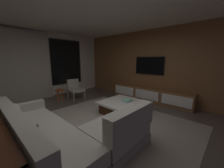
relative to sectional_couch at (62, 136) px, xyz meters
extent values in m
plane|color=#564C44|center=(0.86, 0.15, -0.29)|extent=(9.20, 9.20, 0.00)
cube|color=silver|center=(0.86, 3.81, 1.06)|extent=(6.60, 0.12, 2.70)
cube|color=black|center=(2.16, 3.74, 1.16)|extent=(1.52, 0.02, 2.02)
cube|color=black|center=(2.16, 3.73, 1.16)|extent=(1.40, 0.03, 1.90)
cube|color=#BCB5A3|center=(0.31, 3.63, 1.01)|extent=(2.10, 0.12, 2.60)
cube|color=brown|center=(3.92, 0.15, 1.06)|extent=(0.12, 7.80, 2.70)
plane|color=silver|center=(0.86, 0.15, 2.41)|extent=(8.20, 8.20, 0.00)
cube|color=gray|center=(1.21, 0.05, -0.28)|extent=(3.20, 3.80, 0.01)
cube|color=gray|center=(-0.24, 0.23, -0.20)|extent=(0.90, 2.50, 0.18)
cube|color=#B2ADA3|center=(-0.24, 0.23, 0.01)|extent=(0.86, 2.42, 0.24)
cube|color=#B2ADA3|center=(-0.59, 0.23, 0.33)|extent=(0.20, 2.50, 0.40)
cube|color=#B2ADA3|center=(-0.24, 1.38, 0.22)|extent=(0.90, 0.20, 0.18)
cube|color=gray|center=(0.74, -0.57, -0.20)|extent=(1.10, 0.90, 0.18)
cube|color=#B2ADA3|center=(0.74, -0.57, 0.01)|extent=(1.07, 0.86, 0.24)
cube|color=#B2ADA3|center=(0.74, -0.92, 0.33)|extent=(1.10, 0.20, 0.40)
cube|color=beige|center=(-0.47, 0.78, 0.29)|extent=(0.10, 0.36, 0.36)
cube|color=#B2A893|center=(-0.47, -0.07, 0.29)|extent=(0.10, 0.36, 0.36)
cube|color=#442211|center=(2.01, 0.26, -0.14)|extent=(1.00, 1.00, 0.30)
cube|color=white|center=(2.01, 0.26, 0.04)|extent=(1.16, 1.16, 0.06)
cube|color=#A1A7C7|center=(2.11, 0.17, 0.08)|extent=(0.30, 0.20, 0.03)
cube|color=#77D7A6|center=(2.12, 0.18, 0.11)|extent=(0.24, 0.21, 0.03)
cylinder|color=#B2ADA0|center=(2.10, 2.29, -0.11)|extent=(0.04, 0.04, 0.36)
cylinder|color=#B2ADA0|center=(1.62, 2.32, -0.11)|extent=(0.04, 0.04, 0.36)
cylinder|color=#B2ADA0|center=(2.13, 2.79, -0.11)|extent=(0.04, 0.04, 0.36)
cylinder|color=#B2ADA0|center=(1.65, 2.82, -0.11)|extent=(0.04, 0.04, 0.36)
cube|color=#B2ADA3|center=(1.88, 2.56, 0.07)|extent=(0.57, 0.59, 0.08)
cube|color=#B2ADA3|center=(1.89, 2.80, 0.30)|extent=(0.49, 0.11, 0.38)
cylinder|color=#BF4C1E|center=(1.16, 2.70, -0.06)|extent=(0.03, 0.03, 0.46)
cylinder|color=#BF4C1E|center=(1.36, 2.70, -0.06)|extent=(0.03, 0.03, 0.46)
cylinder|color=#BF4C1E|center=(1.26, 2.80, -0.06)|extent=(0.03, 0.03, 0.46)
cylinder|color=#BF4C1E|center=(1.26, 2.70, 0.16)|extent=(0.32, 0.32, 0.02)
cube|color=brown|center=(3.64, 0.25, -0.03)|extent=(0.44, 3.10, 0.52)
cube|color=white|center=(3.41, -0.80, 0.00)|extent=(0.02, 0.93, 0.33)
cube|color=white|center=(3.41, 0.25, 0.00)|extent=(0.02, 0.93, 0.33)
cube|color=white|center=(3.41, 1.29, 0.00)|extent=(0.02, 0.93, 0.33)
cube|color=#352214|center=(3.60, -0.61, -0.17)|extent=(0.33, 0.68, 0.19)
cube|color=#95C0AD|center=(3.60, -0.87, -0.19)|extent=(0.03, 0.04, 0.15)
cube|color=#4B4DB8|center=(3.60, -0.79, -0.18)|extent=(0.03, 0.04, 0.16)
cube|color=#C78799|center=(3.60, -0.72, -0.19)|extent=(0.03, 0.04, 0.15)
cube|color=tan|center=(3.60, -0.64, -0.17)|extent=(0.03, 0.04, 0.18)
cube|color=#98BD82|center=(3.60, -0.57, -0.17)|extent=(0.03, 0.04, 0.18)
cube|color=#6F68AC|center=(3.60, -0.50, -0.18)|extent=(0.03, 0.04, 0.18)
cube|color=#50CED2|center=(3.60, -0.42, -0.18)|extent=(0.03, 0.04, 0.18)
cube|color=#AC97B7|center=(3.60, -0.35, -0.19)|extent=(0.03, 0.04, 0.15)
cube|color=black|center=(3.81, 0.40, 1.06)|extent=(0.04, 1.16, 0.67)
cube|color=black|center=(3.81, 0.40, 1.06)|extent=(0.05, 1.12, 0.63)
camera|label=1|loc=(-0.94, -2.05, 1.31)|focal=21.13mm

